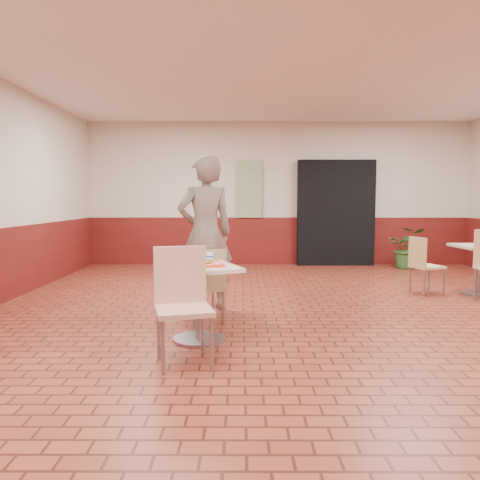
{
  "coord_description": "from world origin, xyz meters",
  "views": [
    {
      "loc": [
        -0.78,
        -4.93,
        1.39
      ],
      "look_at": [
        -0.79,
        0.07,
        0.95
      ],
      "focal_mm": 35.0,
      "sensor_mm": 36.0,
      "label": 1
    }
  ],
  "objects_px": {
    "customer": "(205,233)",
    "paper_cup": "(210,257)",
    "chair_second_left": "(423,262)",
    "potted_plant": "(408,248)",
    "main_table": "(199,290)",
    "ring_donut": "(189,260)",
    "long_john_donut": "(207,262)",
    "second_table": "(480,261)",
    "chair_main_back": "(206,283)",
    "chair_main_front": "(182,299)",
    "serving_tray": "(199,264)"
  },
  "relations": [
    {
      "from": "chair_main_back",
      "to": "serving_tray",
      "type": "distance_m",
      "value": 0.64
    },
    {
      "from": "second_table",
      "to": "customer",
      "type": "bearing_deg",
      "value": -166.25
    },
    {
      "from": "chair_main_back",
      "to": "potted_plant",
      "type": "relative_size",
      "value": 1.02
    },
    {
      "from": "long_john_donut",
      "to": "customer",
      "type": "bearing_deg",
      "value": 94.96
    },
    {
      "from": "serving_tray",
      "to": "long_john_donut",
      "type": "height_order",
      "value": "long_john_donut"
    },
    {
      "from": "paper_cup",
      "to": "chair_second_left",
      "type": "distance_m",
      "value": 3.71
    },
    {
      "from": "main_table",
      "to": "customer",
      "type": "xyz_separation_m",
      "value": [
        -0.03,
        1.3,
        0.46
      ]
    },
    {
      "from": "potted_plant",
      "to": "second_table",
      "type": "bearing_deg",
      "value": -86.87
    },
    {
      "from": "potted_plant",
      "to": "main_table",
      "type": "bearing_deg",
      "value": -127.89
    },
    {
      "from": "chair_main_front",
      "to": "serving_tray",
      "type": "height_order",
      "value": "chair_main_front"
    },
    {
      "from": "main_table",
      "to": "customer",
      "type": "distance_m",
      "value": 1.38
    },
    {
      "from": "customer",
      "to": "chair_second_left",
      "type": "height_order",
      "value": "customer"
    },
    {
      "from": "paper_cup",
      "to": "potted_plant",
      "type": "height_order",
      "value": "paper_cup"
    },
    {
      "from": "second_table",
      "to": "chair_second_left",
      "type": "xyz_separation_m",
      "value": [
        -0.82,
        0.04,
        -0.02
      ]
    },
    {
      "from": "main_table",
      "to": "chair_main_front",
      "type": "height_order",
      "value": "chair_main_front"
    },
    {
      "from": "main_table",
      "to": "serving_tray",
      "type": "height_order",
      "value": "serving_tray"
    },
    {
      "from": "main_table",
      "to": "potted_plant",
      "type": "relative_size",
      "value": 0.9
    },
    {
      "from": "main_table",
      "to": "ring_donut",
      "type": "distance_m",
      "value": 0.31
    },
    {
      "from": "ring_donut",
      "to": "potted_plant",
      "type": "bearing_deg",
      "value": 51.0
    },
    {
      "from": "customer",
      "to": "potted_plant",
      "type": "relative_size",
      "value": 2.33
    },
    {
      "from": "main_table",
      "to": "chair_main_front",
      "type": "bearing_deg",
      "value": -98.03
    },
    {
      "from": "chair_main_back",
      "to": "chair_main_front",
      "type": "bearing_deg",
      "value": 60.79
    },
    {
      "from": "serving_tray",
      "to": "chair_second_left",
      "type": "relative_size",
      "value": 0.53
    },
    {
      "from": "ring_donut",
      "to": "potted_plant",
      "type": "distance_m",
      "value": 6.14
    },
    {
      "from": "serving_tray",
      "to": "long_john_donut",
      "type": "relative_size",
      "value": 3.02
    },
    {
      "from": "chair_second_left",
      "to": "potted_plant",
      "type": "distance_m",
      "value": 2.62
    },
    {
      "from": "second_table",
      "to": "paper_cup",
      "type": "bearing_deg",
      "value": -150.6
    },
    {
      "from": "long_john_donut",
      "to": "ring_donut",
      "type": "bearing_deg",
      "value": 146.92
    },
    {
      "from": "serving_tray",
      "to": "potted_plant",
      "type": "distance_m",
      "value": 6.13
    },
    {
      "from": "chair_main_back",
      "to": "potted_plant",
      "type": "xyz_separation_m",
      "value": [
        3.73,
        4.26,
        -0.06
      ]
    },
    {
      "from": "chair_second_left",
      "to": "potted_plant",
      "type": "bearing_deg",
      "value": -31.14
    },
    {
      "from": "potted_plant",
      "to": "chair_main_back",
      "type": "bearing_deg",
      "value": -131.24
    },
    {
      "from": "ring_donut",
      "to": "long_john_donut",
      "type": "relative_size",
      "value": 0.75
    },
    {
      "from": "long_john_donut",
      "to": "potted_plant",
      "type": "xyz_separation_m",
      "value": [
        3.67,
        4.88,
        -0.37
      ]
    },
    {
      "from": "customer",
      "to": "ring_donut",
      "type": "distance_m",
      "value": 1.25
    },
    {
      "from": "chair_main_back",
      "to": "long_john_donut",
      "type": "height_order",
      "value": "chair_main_back"
    },
    {
      "from": "main_table",
      "to": "second_table",
      "type": "relative_size",
      "value": 1.03
    },
    {
      "from": "chair_main_front",
      "to": "customer",
      "type": "height_order",
      "value": "customer"
    },
    {
      "from": "customer",
      "to": "paper_cup",
      "type": "relative_size",
      "value": 21.99
    },
    {
      "from": "second_table",
      "to": "long_john_donut",
      "type": "bearing_deg",
      "value": -148.75
    },
    {
      "from": "main_table",
      "to": "second_table",
      "type": "height_order",
      "value": "main_table"
    },
    {
      "from": "chair_second_left",
      "to": "ring_donut",
      "type": "bearing_deg",
      "value": 108.95
    },
    {
      "from": "main_table",
      "to": "ring_donut",
      "type": "xyz_separation_m",
      "value": [
        -0.1,
        0.07,
        0.29
      ]
    },
    {
      "from": "second_table",
      "to": "main_table",
      "type": "bearing_deg",
      "value": -149.87
    },
    {
      "from": "main_table",
      "to": "serving_tray",
      "type": "distance_m",
      "value": 0.26
    },
    {
      "from": "ring_donut",
      "to": "chair_second_left",
      "type": "bearing_deg",
      "value": 35.11
    },
    {
      "from": "long_john_donut",
      "to": "potted_plant",
      "type": "distance_m",
      "value": 6.12
    },
    {
      "from": "chair_main_back",
      "to": "chair_second_left",
      "type": "xyz_separation_m",
      "value": [
        3.06,
        1.73,
        -0.01
      ]
    },
    {
      "from": "chair_second_left",
      "to": "customer",
      "type": "bearing_deg",
      "value": 91.69
    },
    {
      "from": "main_table",
      "to": "long_john_donut",
      "type": "relative_size",
      "value": 5.05
    }
  ]
}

